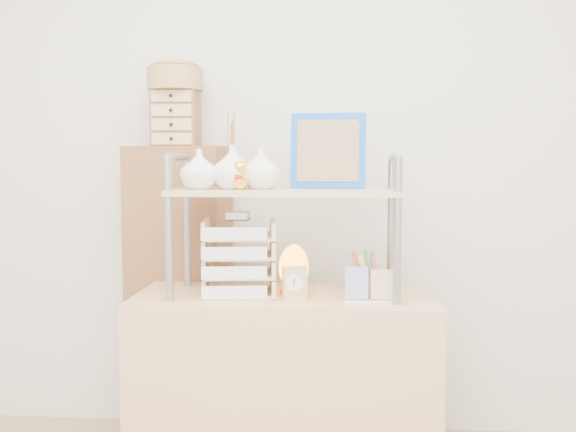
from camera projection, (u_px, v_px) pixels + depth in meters
The scene contains 10 objects.
room_shell at pixel (260, 5), 1.69m from camera, with size 3.42×3.41×2.61m.
desk at pixel (285, 385), 2.60m from camera, with size 1.20×0.50×0.75m, color tan.
cabinet at pixel (179, 292), 2.98m from camera, with size 0.45×0.24×1.35m, color brown.
hutch at pixel (265, 183), 2.55m from camera, with size 0.90×0.34×0.73m.
letter_tray at pixel (239, 262), 2.56m from camera, with size 0.30×0.29×0.33m.
salt_lamp at pixel (294, 268), 2.58m from camera, with size 0.13×0.12×0.20m.
desk_clock at pixel (295, 283), 2.46m from camera, with size 0.10×0.07×0.13m.
postcard_stand at pixel (369, 292), 2.43m from camera, with size 0.19×0.06×0.13m.
drawer_chest at pixel (176, 118), 2.89m from camera, with size 0.20×0.16×0.25m.
woven_basket at pixel (175, 79), 2.88m from camera, with size 0.25×0.25×0.10m, color #977045.
Camera 1 is at (0.21, -1.32, 1.28)m, focal length 40.00 mm.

